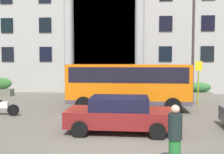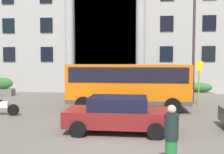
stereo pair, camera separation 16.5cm
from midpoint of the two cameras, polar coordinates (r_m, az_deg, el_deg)
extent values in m
cube|color=#5E584F|center=(9.54, 0.85, -14.05)|extent=(80.00, 64.00, 0.12)
cube|color=#A9A6A1|center=(27.06, 3.65, 14.48)|extent=(35.80, 9.00, 15.89)
cube|color=black|center=(22.49, -1.40, 11.59)|extent=(5.48, 0.12, 11.92)
cylinder|color=#A6A6A3|center=(22.75, -9.55, 11.45)|extent=(0.81, 0.81, 11.92)
cylinder|color=#A5A7A5|center=(22.05, 6.83, 11.72)|extent=(0.81, 0.81, 11.92)
cube|color=black|center=(24.81, -22.42, 4.86)|extent=(1.14, 0.08, 1.33)
cube|color=black|center=(23.38, -14.58, 5.11)|extent=(1.14, 0.08, 1.33)
cube|color=black|center=(22.23, 12.62, 5.22)|extent=(1.14, 0.08, 1.33)
cube|color=black|center=(22.98, 21.54, 5.00)|extent=(1.14, 0.08, 1.33)
cube|color=black|center=(25.02, -22.57, 10.87)|extent=(1.14, 0.08, 1.33)
cube|color=black|center=(23.61, -14.68, 11.48)|extent=(1.14, 0.08, 1.33)
cube|color=black|center=(22.46, 12.71, 11.92)|extent=(1.14, 0.08, 1.33)
cube|color=black|center=(23.20, 21.69, 11.49)|extent=(1.14, 0.08, 1.33)
cube|color=orange|center=(14.63, 4.04, -1.43)|extent=(6.97, 2.61, 2.21)
cube|color=black|center=(14.59, 4.05, 0.70)|extent=(6.56, 2.63, 0.85)
cube|color=black|center=(14.88, 17.23, -0.11)|extent=(0.10, 2.09, 1.06)
cube|color=#4B4047|center=(14.75, 4.03, -5.24)|extent=(6.97, 2.65, 0.24)
cylinder|color=black|center=(16.10, 12.87, -5.00)|extent=(0.90, 0.30, 0.90)
cylinder|color=black|center=(13.67, 14.12, -6.55)|extent=(0.90, 0.30, 0.90)
cylinder|color=black|center=(16.25, -4.43, -4.84)|extent=(0.90, 0.30, 0.90)
cylinder|color=black|center=(13.84, -6.30, -6.33)|extent=(0.90, 0.30, 0.90)
cylinder|color=#969C20|center=(16.94, 19.62, -1.47)|extent=(0.08, 0.08, 2.80)
cube|color=yellow|center=(16.85, 19.73, 2.41)|extent=(0.44, 0.03, 0.60)
cube|color=#666958|center=(22.35, -23.65, -3.24)|extent=(1.82, 0.72, 0.58)
ellipsoid|color=#30652C|center=(22.28, -23.69, -1.32)|extent=(1.75, 0.65, 0.93)
cube|color=gray|center=(20.16, 19.70, -4.00)|extent=(1.95, 0.97, 0.48)
ellipsoid|color=#2F6A33|center=(20.09, 19.74, -2.28)|extent=(1.87, 0.88, 0.73)
cube|color=slate|center=(19.64, 3.92, -4.01)|extent=(1.99, 0.88, 0.47)
ellipsoid|color=#174425|center=(19.56, 3.93, -1.86)|extent=(1.91, 0.79, 1.01)
cube|color=maroon|center=(10.06, 1.90, -9.27)|extent=(4.25, 1.79, 0.64)
cube|color=black|center=(9.95, 1.91, -6.03)|extent=(2.31, 1.55, 0.51)
cylinder|color=black|center=(10.96, 9.85, -9.77)|extent=(0.62, 0.21, 0.62)
cylinder|color=black|center=(9.31, 10.55, -12.19)|extent=(0.62, 0.21, 0.62)
cylinder|color=black|center=(11.14, -5.25, -9.50)|extent=(0.62, 0.21, 0.62)
cylinder|color=black|center=(9.53, -7.32, -11.79)|extent=(0.62, 0.21, 0.62)
cylinder|color=black|center=(14.00, -21.47, -7.08)|extent=(0.60, 0.13, 0.60)
cube|color=white|center=(14.25, -24.07, -5.81)|extent=(0.90, 0.28, 0.32)
cylinder|color=#A5A5A8|center=(13.95, -21.95, -4.71)|extent=(0.05, 0.55, 0.03)
cylinder|color=black|center=(12.85, 8.24, -7.81)|extent=(0.60, 0.27, 0.60)
cylinder|color=black|center=(12.45, 2.14, -8.14)|extent=(0.61, 0.29, 0.60)
cube|color=#273F96|center=(12.58, 5.25, -6.73)|extent=(0.92, 0.48, 0.32)
cube|color=black|center=(12.50, 4.46, -5.96)|extent=(0.56, 0.34, 0.12)
cylinder|color=#A5A5A8|center=(12.71, 7.79, -5.28)|extent=(0.18, 0.54, 0.03)
cylinder|color=black|center=(6.62, 14.24, -10.99)|extent=(0.36, 0.36, 0.66)
sphere|color=#DFAE91|center=(6.53, 14.30, -7.24)|extent=(0.23, 0.23, 0.23)
cylinder|color=#3D3134|center=(17.91, 18.58, 7.66)|extent=(0.18, 0.18, 8.32)
camera|label=1|loc=(0.08, -89.68, 0.02)|focal=39.70mm
camera|label=2|loc=(0.08, 90.32, -0.02)|focal=39.70mm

